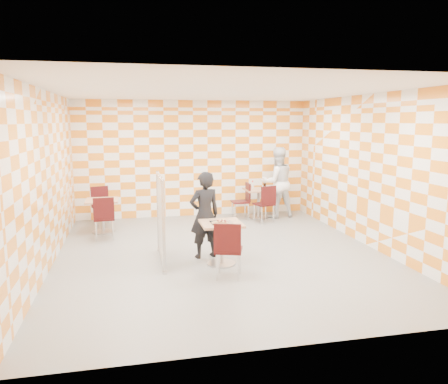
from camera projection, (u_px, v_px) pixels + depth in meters
name	position (u px, v px, depth m)	size (l,w,h in m)	color
room_shell	(215.00, 172.00, 8.49)	(7.00, 7.00, 7.00)	gray
main_table	(221.00, 236.00, 7.54)	(0.70, 0.70, 0.75)	tan
second_table	(259.00, 198.00, 11.22)	(0.70, 0.70, 0.75)	tan
empty_table	(102.00, 210.00, 9.73)	(0.70, 0.70, 0.75)	tan
chair_main_front	(228.00, 246.00, 6.82)	(0.53, 0.54, 0.92)	#390B0C
chair_second_front	(266.00, 201.00, 10.65)	(0.53, 0.53, 0.92)	#390B0C
chair_second_side	(244.00, 198.00, 11.06)	(0.44, 0.43, 0.92)	#390B0C
chair_empty_near	(104.00, 215.00, 9.07)	(0.45, 0.46, 0.92)	#390B0C
chair_empty_far	(101.00, 203.00, 10.44)	(0.54, 0.55, 0.92)	#390B0C
partition	(161.00, 218.00, 7.64)	(0.08, 1.38, 1.55)	white
man_dark	(205.00, 215.00, 7.91)	(0.58, 0.38, 1.58)	black
man_white	(277.00, 182.00, 11.26)	(0.88, 0.69, 1.82)	white
pizza_on_foil	(221.00, 222.00, 7.49)	(0.40, 0.40, 0.04)	silver
sport_bottle	(253.00, 185.00, 11.29)	(0.06, 0.06, 0.20)	white
soda_bottle	(265.00, 185.00, 11.26)	(0.07, 0.07, 0.23)	black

